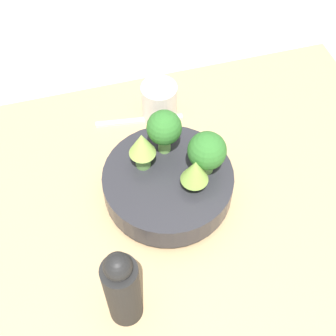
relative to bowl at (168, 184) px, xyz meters
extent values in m
plane|color=beige|center=(0.03, 0.03, -0.08)|extent=(6.00, 6.00, 0.00)
cube|color=tan|center=(0.03, 0.03, -0.06)|extent=(0.97, 0.68, 0.05)
cylinder|color=#28282D|center=(0.00, 0.00, -0.03)|extent=(0.10, 0.10, 0.01)
cylinder|color=#28282D|center=(0.00, 0.00, 0.00)|extent=(0.22, 0.22, 0.05)
cylinder|color=#7AB256|center=(-0.06, 0.00, 0.04)|extent=(0.03, 0.03, 0.03)
sphere|color=#2D6B28|center=(-0.06, 0.00, 0.08)|extent=(0.06, 0.06, 0.06)
cylinder|color=#6BA34C|center=(-0.03, 0.03, 0.04)|extent=(0.02, 0.02, 0.02)
cone|color=#84AD47|center=(-0.03, 0.03, 0.07)|extent=(0.05, 0.05, 0.05)
cylinder|color=#7AB256|center=(-0.01, -0.06, 0.04)|extent=(0.02, 0.02, 0.04)
sphere|color=#2D6B28|center=(-0.01, -0.06, 0.08)|extent=(0.06, 0.06, 0.06)
cylinder|color=#609347|center=(0.03, -0.03, 0.04)|extent=(0.03, 0.03, 0.03)
cone|color=#93B751|center=(0.03, -0.03, 0.08)|extent=(0.05, 0.05, 0.05)
cylinder|color=silver|center=(-0.04, -0.19, 0.00)|extent=(0.07, 0.07, 0.08)
cylinder|color=black|center=(0.12, 0.18, 0.04)|extent=(0.05, 0.05, 0.15)
sphere|color=black|center=(0.12, 0.18, 0.12)|extent=(0.04, 0.04, 0.04)
cube|color=silver|center=(0.01, -0.19, -0.03)|extent=(0.17, 0.04, 0.01)
camera|label=1|loc=(0.12, 0.44, 0.67)|focal=50.00mm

